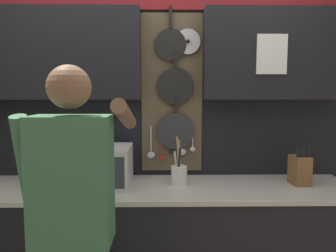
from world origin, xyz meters
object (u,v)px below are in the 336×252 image
object	(u,v)px
utensil_crock	(179,174)
person	(73,206)
microwave	(96,166)
knife_block	(300,170)

from	to	relation	value
utensil_crock	person	world-z (taller)	person
microwave	knife_block	bearing A→B (deg)	0.02
microwave	person	xyz separation A→B (m)	(0.03, -0.68, -0.04)
microwave	utensil_crock	distance (m)	0.58
person	utensil_crock	bearing A→B (deg)	50.93
knife_block	person	xyz separation A→B (m)	(-1.40, -0.68, -0.01)
microwave	utensil_crock	bearing A→B (deg)	0.17
microwave	utensil_crock	world-z (taller)	utensil_crock
microwave	utensil_crock	xyz separation A→B (m)	(0.58, 0.00, -0.06)
knife_block	person	distance (m)	1.56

